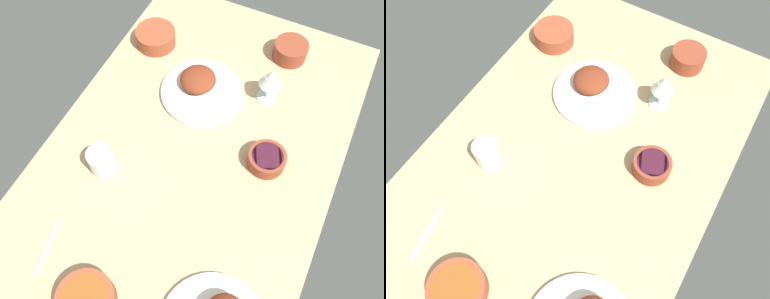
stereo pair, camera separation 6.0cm
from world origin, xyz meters
The scene contains 8 objects.
dining_table centered at (0.00, 0.00, 2.00)cm, with size 140.00×90.00×4.00cm, color tan.
plate_far_side centered at (-23.70, -7.91, 6.17)cm, with size 28.94×28.94×7.08cm.
bowl_pasta centered at (-37.14, -32.55, 7.22)cm, with size 14.68×14.68×5.95cm.
bowl_onions centered at (-6.47, 22.65, 6.73)cm, with size 11.93×11.93×4.99cm.
bowl_potatoes centered at (-52.04, 14.96, 7.48)cm, with size 12.25×12.25×6.44cm.
wine_glass centered at (-30.88, 14.00, 13.93)cm, with size 7.60×7.60×14.00cm.
water_tumbler centered at (16.65, -22.73, 8.39)cm, with size 7.99×7.99×8.78cm, color silver.
fork_loose centered at (45.26, -23.93, 4.40)cm, with size 17.16×0.90×0.80cm, color silver.
Camera 1 is at (57.19, 27.09, 117.91)cm, focal length 37.97 mm.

